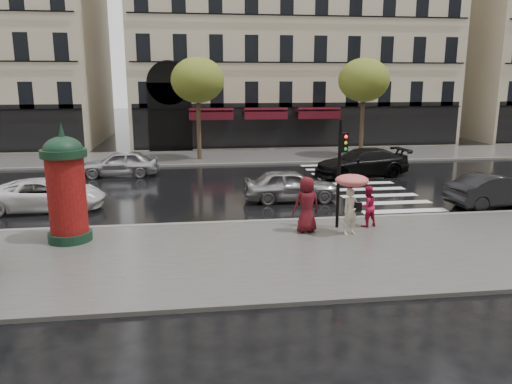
{
  "coord_description": "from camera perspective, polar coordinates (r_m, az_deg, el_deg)",
  "views": [
    {
      "loc": [
        -2.65,
        -14.69,
        5.28
      ],
      "look_at": [
        -0.47,
        1.5,
        1.56
      ],
      "focal_mm": 35.0,
      "sensor_mm": 36.0,
      "label": 1
    }
  ],
  "objects": [
    {
      "name": "car_darkgrey",
      "position": [
        23.26,
        25.82,
        0.16
      ],
      "size": [
        4.39,
        2.03,
        1.39
      ],
      "primitive_type": "imported",
      "rotation": [
        0.0,
        0.0,
        1.71
      ],
      "color": "black",
      "rests_on": "ground"
    },
    {
      "name": "ground",
      "position": [
        15.84,
        2.41,
        -6.66
      ],
      "size": [
        160.0,
        160.0,
        0.0
      ],
      "primitive_type": "plane",
      "color": "black",
      "rests_on": "ground"
    },
    {
      "name": "zebra_crossing",
      "position": [
        26.32,
        11.68,
        0.99
      ],
      "size": [
        3.6,
        11.75,
        0.01
      ],
      "primitive_type": "cube",
      "color": "silver",
      "rests_on": "ground"
    },
    {
      "name": "morris_column",
      "position": [
        17.02,
        -20.89,
        0.72
      ],
      "size": [
        1.43,
        1.43,
        3.84
      ],
      "color": "black",
      "rests_on": "near_sidewalk"
    },
    {
      "name": "car_black",
      "position": [
        28.16,
        11.94,
        3.31
      ],
      "size": [
        5.48,
        2.82,
        1.52
      ],
      "primitive_type": "imported",
      "rotation": [
        0.0,
        0.0,
        -1.44
      ],
      "color": "black",
      "rests_on": "ground"
    },
    {
      "name": "car_silver",
      "position": [
        21.99,
        4.0,
        0.79
      ],
      "size": [
        4.18,
        1.74,
        1.41
      ],
      "primitive_type": "imported",
      "rotation": [
        0.0,
        0.0,
        1.55
      ],
      "color": "#97989C",
      "rests_on": "ground"
    },
    {
      "name": "car_far_silver",
      "position": [
        28.53,
        -15.31,
        3.16
      ],
      "size": [
        4.22,
        1.71,
        1.43
      ],
      "primitive_type": "imported",
      "rotation": [
        0.0,
        0.0,
        -1.57
      ],
      "color": "#B1B1B6",
      "rests_on": "ground"
    },
    {
      "name": "woman_red",
      "position": [
        18.14,
        12.59,
        -1.61
      ],
      "size": [
        0.84,
        0.72,
        1.47
      ],
      "primitive_type": "imported",
      "rotation": [
        0.0,
        0.0,
        3.41
      ],
      "color": "#BA163F",
      "rests_on": "near_sidewalk"
    },
    {
      "name": "near_kerb",
      "position": [
        18.63,
        0.81,
        -3.41
      ],
      "size": [
        90.0,
        0.25,
        0.14
      ],
      "primitive_type": "cube",
      "color": "slate",
      "rests_on": "ground"
    },
    {
      "name": "woman_umbrella",
      "position": [
        16.94,
        10.85,
        -0.21
      ],
      "size": [
        1.11,
        1.11,
        2.14
      ],
      "color": "beige",
      "rests_on": "near_sidewalk"
    },
    {
      "name": "traffic_light",
      "position": [
        17.45,
        9.64,
        3.24
      ],
      "size": [
        0.29,
        0.38,
        3.81
      ],
      "color": "black",
      "rests_on": "near_sidewalk"
    },
    {
      "name": "far_kerb",
      "position": [
        31.24,
        -2.7,
        3.21
      ],
      "size": [
        90.0,
        0.25,
        0.14
      ],
      "primitive_type": "cube",
      "color": "slate",
      "rests_on": "ground"
    },
    {
      "name": "near_sidewalk",
      "position": [
        15.35,
        2.74,
        -7.07
      ],
      "size": [
        90.0,
        7.0,
        0.12
      ],
      "primitive_type": "cube",
      "color": "#474744",
      "rests_on": "ground"
    },
    {
      "name": "bldg_far_corner",
      "position": [
        45.92,
        3.47,
        20.34
      ],
      "size": [
        26.0,
        14.0,
        22.9
      ],
      "color": "#B7A88C",
      "rests_on": "ground"
    },
    {
      "name": "man_burgundy",
      "position": [
        17.1,
        5.8,
        -1.44
      ],
      "size": [
        1.06,
        0.81,
        1.93
      ],
      "primitive_type": "imported",
      "rotation": [
        0.0,
        0.0,
        3.36
      ],
      "color": "#511016",
      "rests_on": "near_sidewalk"
    },
    {
      "name": "tree_far_left",
      "position": [
        32.7,
        -6.69,
        12.54
      ],
      "size": [
        3.4,
        3.4,
        6.64
      ],
      "color": "#38281C",
      "rests_on": "ground"
    },
    {
      "name": "far_sidewalk",
      "position": [
        34.2,
        -3.14,
        4.02
      ],
      "size": [
        90.0,
        6.0,
        0.12
      ],
      "primitive_type": "cube",
      "color": "#474744",
      "rests_on": "ground"
    },
    {
      "name": "car_white",
      "position": [
        22.11,
        -22.89,
        -0.28
      ],
      "size": [
        4.72,
        2.23,
        1.3
      ],
      "primitive_type": "imported",
      "rotation": [
        0.0,
        0.0,
        1.56
      ],
      "color": "white",
      "rests_on": "ground"
    },
    {
      "name": "tree_far_right",
      "position": [
        34.71,
        12.23,
        12.35
      ],
      "size": [
        3.4,
        3.4,
        6.64
      ],
      "color": "#38281C",
      "rests_on": "ground"
    }
  ]
}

